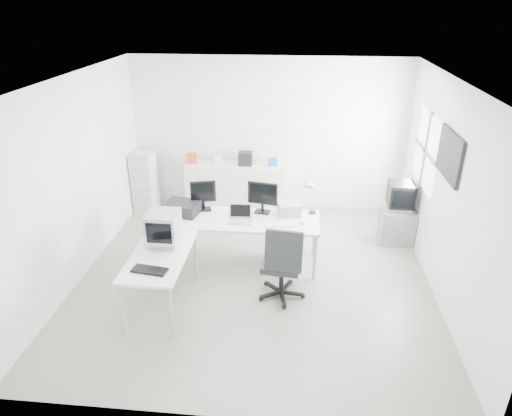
# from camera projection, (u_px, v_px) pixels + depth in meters

# --- Properties ---
(floor) EXTENTS (5.00, 5.00, 0.01)m
(floor) POSITION_uv_depth(u_px,v_px,m) (255.00, 275.00, 6.69)
(floor) COLOR #B1AC9F
(floor) RESTS_ON ground
(ceiling) EXTENTS (5.00, 5.00, 0.01)m
(ceiling) POSITION_uv_depth(u_px,v_px,m) (254.00, 80.00, 5.50)
(ceiling) COLOR white
(ceiling) RESTS_ON back_wall
(back_wall) EXTENTS (5.00, 0.02, 2.80)m
(back_wall) POSITION_uv_depth(u_px,v_px,m) (268.00, 135.00, 8.35)
(back_wall) COLOR white
(back_wall) RESTS_ON floor
(left_wall) EXTENTS (0.02, 5.00, 2.80)m
(left_wall) POSITION_uv_depth(u_px,v_px,m) (75.00, 181.00, 6.32)
(left_wall) COLOR white
(left_wall) RESTS_ON floor
(right_wall) EXTENTS (0.02, 5.00, 2.80)m
(right_wall) POSITION_uv_depth(u_px,v_px,m) (447.00, 195.00, 5.88)
(right_wall) COLOR white
(right_wall) RESTS_ON floor
(window) EXTENTS (0.02, 1.20, 1.10)m
(window) POSITION_uv_depth(u_px,v_px,m) (426.00, 151.00, 6.87)
(window) COLOR white
(window) RESTS_ON right_wall
(wall_picture) EXTENTS (0.04, 0.90, 0.60)m
(wall_picture) POSITION_uv_depth(u_px,v_px,m) (450.00, 155.00, 5.76)
(wall_picture) COLOR black
(wall_picture) RESTS_ON right_wall
(main_desk) EXTENTS (2.40, 0.80, 0.75)m
(main_desk) POSITION_uv_depth(u_px,v_px,m) (238.00, 241.00, 6.87)
(main_desk) COLOR white
(main_desk) RESTS_ON floor
(side_desk) EXTENTS (0.70, 1.40, 0.75)m
(side_desk) POSITION_uv_depth(u_px,v_px,m) (162.00, 279.00, 5.95)
(side_desk) COLOR white
(side_desk) RESTS_ON floor
(drawer_pedestal) EXTENTS (0.40, 0.50, 0.60)m
(drawer_pedestal) POSITION_uv_depth(u_px,v_px,m) (284.00, 246.00, 6.88)
(drawer_pedestal) COLOR white
(drawer_pedestal) RESTS_ON floor
(inkjet_printer) EXTENTS (0.56, 0.47, 0.18)m
(inkjet_printer) POSITION_uv_depth(u_px,v_px,m) (182.00, 208.00, 6.83)
(inkjet_printer) COLOR black
(inkjet_printer) RESTS_ON main_desk
(lcd_monitor_small) EXTENTS (0.43, 0.31, 0.48)m
(lcd_monitor_small) POSITION_uv_depth(u_px,v_px,m) (203.00, 195.00, 6.88)
(lcd_monitor_small) COLOR black
(lcd_monitor_small) RESTS_ON main_desk
(lcd_monitor_large) EXTENTS (0.48, 0.26, 0.47)m
(lcd_monitor_large) POSITION_uv_depth(u_px,v_px,m) (263.00, 198.00, 6.80)
(lcd_monitor_large) COLOR black
(lcd_monitor_large) RESTS_ON main_desk
(laptop) EXTENTS (0.31, 0.32, 0.20)m
(laptop) POSITION_uv_depth(u_px,v_px,m) (240.00, 216.00, 6.57)
(laptop) COLOR #B7B7BA
(laptop) RESTS_ON main_desk
(white_keyboard) EXTENTS (0.46, 0.20, 0.02)m
(white_keyboard) POSITION_uv_depth(u_px,v_px,m) (281.00, 225.00, 6.51)
(white_keyboard) COLOR white
(white_keyboard) RESTS_ON main_desk
(white_mouse) EXTENTS (0.07, 0.07, 0.07)m
(white_mouse) POSITION_uv_depth(u_px,v_px,m) (302.00, 222.00, 6.52)
(white_mouse) COLOR white
(white_mouse) RESTS_ON main_desk
(laser_printer) EXTENTS (0.38, 0.35, 0.18)m
(laser_printer) POSITION_uv_depth(u_px,v_px,m) (289.00, 209.00, 6.80)
(laser_printer) COLOR #A6A6A6
(laser_printer) RESTS_ON main_desk
(desk_lamp) EXTENTS (0.19, 0.19, 0.44)m
(desk_lamp) POSITION_uv_depth(u_px,v_px,m) (313.00, 200.00, 6.79)
(desk_lamp) COLOR silver
(desk_lamp) RESTS_ON main_desk
(crt_monitor) EXTENTS (0.36, 0.36, 0.41)m
(crt_monitor) POSITION_uv_depth(u_px,v_px,m) (164.00, 230.00, 5.93)
(crt_monitor) COLOR #B7B7BA
(crt_monitor) RESTS_ON side_desk
(black_keyboard) EXTENTS (0.45, 0.23, 0.03)m
(black_keyboard) POSITION_uv_depth(u_px,v_px,m) (150.00, 270.00, 5.42)
(black_keyboard) COLOR black
(black_keyboard) RESTS_ON side_desk
(office_chair) EXTENTS (0.72, 0.72, 1.12)m
(office_chair) POSITION_uv_depth(u_px,v_px,m) (282.00, 260.00, 6.01)
(office_chair) COLOR #2A2E30
(office_chair) RESTS_ON floor
(tv_cabinet) EXTENTS (0.54, 0.44, 0.59)m
(tv_cabinet) POSITION_uv_depth(u_px,v_px,m) (396.00, 226.00, 7.49)
(tv_cabinet) COLOR slate
(tv_cabinet) RESTS_ON floor
(crt_tv) EXTENTS (0.50, 0.48, 0.45)m
(crt_tv) POSITION_uv_depth(u_px,v_px,m) (401.00, 197.00, 7.27)
(crt_tv) COLOR black
(crt_tv) RESTS_ON tv_cabinet
(sideboard) EXTENTS (1.81, 0.45, 0.91)m
(sideboard) POSITION_uv_depth(u_px,v_px,m) (235.00, 187.00, 8.57)
(sideboard) COLOR white
(sideboard) RESTS_ON floor
(clutter_box_a) EXTENTS (0.21, 0.19, 0.18)m
(clutter_box_a) POSITION_uv_depth(u_px,v_px,m) (192.00, 158.00, 8.41)
(clutter_box_a) COLOR red
(clutter_box_a) RESTS_ON sideboard
(clutter_box_b) EXTENTS (0.14, 0.12, 0.14)m
(clutter_box_b) POSITION_uv_depth(u_px,v_px,m) (218.00, 160.00, 8.38)
(clutter_box_b) COLOR white
(clutter_box_b) RESTS_ON sideboard
(clutter_box_c) EXTENTS (0.24, 0.22, 0.24)m
(clutter_box_c) POSITION_uv_depth(u_px,v_px,m) (245.00, 158.00, 8.31)
(clutter_box_c) COLOR black
(clutter_box_c) RESTS_ON sideboard
(clutter_box_d) EXTENTS (0.17, 0.16, 0.14)m
(clutter_box_d) POSITION_uv_depth(u_px,v_px,m) (273.00, 162.00, 8.29)
(clutter_box_d) COLOR #1955B0
(clutter_box_d) RESTS_ON sideboard
(clutter_bottle) EXTENTS (0.07, 0.07, 0.22)m
(clutter_bottle) POSITION_uv_depth(u_px,v_px,m) (176.00, 156.00, 8.47)
(clutter_bottle) COLOR white
(clutter_bottle) RESTS_ON sideboard
(filing_cabinet) EXTENTS (0.39, 0.46, 1.11)m
(filing_cabinet) POSITION_uv_depth(u_px,v_px,m) (145.00, 182.00, 8.54)
(filing_cabinet) COLOR white
(filing_cabinet) RESTS_ON floor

